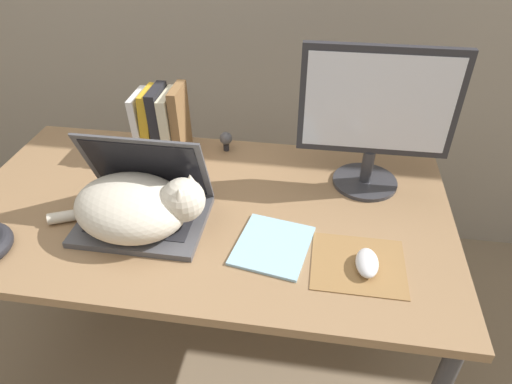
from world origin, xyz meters
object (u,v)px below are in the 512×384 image
object	(u,v)px
external_monitor	(376,115)
webcam	(227,139)
laptop	(144,204)
cat	(137,206)
computer_mouse	(367,263)
notepad	(273,245)
book_row	(162,122)

from	to	relation	value
external_monitor	webcam	size ratio (longest dim) A/B	6.36
laptop	cat	distance (m)	0.05
laptop	computer_mouse	world-z (taller)	laptop
external_monitor	notepad	size ratio (longest dim) A/B	1.87
cat	external_monitor	bearing A→B (deg)	26.60
webcam	computer_mouse	bearing A→B (deg)	-47.82
book_row	webcam	size ratio (longest dim) A/B	3.51
laptop	notepad	bearing A→B (deg)	-9.68
laptop	book_row	distance (m)	0.36
cat	book_row	bearing A→B (deg)	98.09
cat	computer_mouse	distance (m)	0.61
book_row	notepad	distance (m)	0.60
notepad	cat	bearing A→B (deg)	177.07
notepad	external_monitor	bearing A→B (deg)	52.73
external_monitor	computer_mouse	world-z (taller)	external_monitor
laptop	cat	bearing A→B (deg)	-89.45
laptop	webcam	world-z (taller)	laptop
book_row	laptop	bearing A→B (deg)	-80.98
laptop	webcam	distance (m)	0.42
external_monitor	laptop	bearing A→B (deg)	-156.77
external_monitor	webcam	bearing A→B (deg)	164.37
webcam	external_monitor	bearing A→B (deg)	-15.63
external_monitor	webcam	world-z (taller)	external_monitor
laptop	computer_mouse	distance (m)	0.62
computer_mouse	book_row	bearing A→B (deg)	145.34
book_row	webcam	bearing A→B (deg)	11.49
notepad	webcam	bearing A→B (deg)	115.13
cat	webcam	bearing A→B (deg)	70.80
laptop	external_monitor	distance (m)	0.70
webcam	notepad	bearing A→B (deg)	-64.87
external_monitor	notepad	bearing A→B (deg)	-127.27
cat	computer_mouse	bearing A→B (deg)	-5.87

